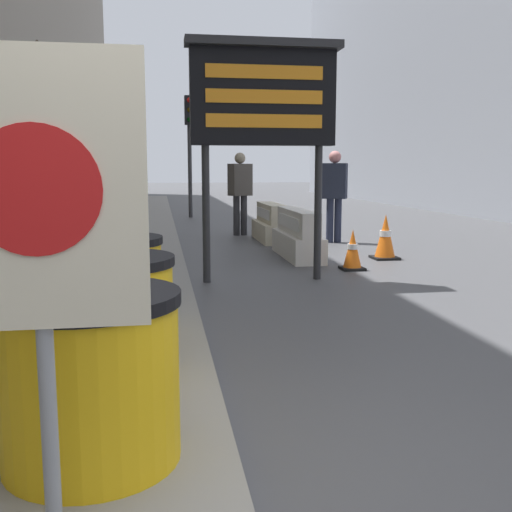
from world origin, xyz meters
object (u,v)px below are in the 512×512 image
at_px(barrel_drum_middle, 110,317).
at_px(pedestrian_worker, 240,187).
at_px(traffic_cone_near, 385,237).
at_px(traffic_cone_mid, 353,250).
at_px(warning_sign, 37,217).
at_px(barrel_drum_back, 112,285).
at_px(barrel_drum_foreground, 90,377).
at_px(traffic_light_near_curb, 189,130).
at_px(jersey_barrier_cream, 272,224).
at_px(pedestrian_passerby, 334,189).
at_px(jersey_barrier_white, 297,236).
at_px(message_board, 263,99).

relative_size(barrel_drum_middle, pedestrian_worker, 0.47).
height_order(traffic_cone_near, traffic_cone_mid, traffic_cone_near).
xyz_separation_m(warning_sign, traffic_cone_mid, (3.20, 6.29, -1.04)).
bearing_deg(traffic_cone_mid, barrel_drum_back, -133.51).
relative_size(barrel_drum_back, traffic_cone_mid, 1.43).
xyz_separation_m(barrel_drum_back, warning_sign, (0.00, -2.92, 0.80)).
bearing_deg(barrel_drum_middle, barrel_drum_foreground, -89.94).
bearing_deg(pedestrian_worker, traffic_light_near_curb, 74.37).
distance_m(warning_sign, traffic_cone_near, 8.36).
distance_m(barrel_drum_middle, jersey_barrier_cream, 8.62).
height_order(barrel_drum_foreground, pedestrian_worker, pedestrian_worker).
distance_m(pedestrian_worker, pedestrian_passerby, 2.33).
height_order(barrel_drum_foreground, jersey_barrier_white, barrel_drum_foreground).
bearing_deg(traffic_cone_near, pedestrian_passerby, 95.12).
relative_size(barrel_drum_back, traffic_cone_near, 1.16).
xyz_separation_m(traffic_cone_mid, traffic_light_near_curb, (-1.87, 9.85, 2.33)).
distance_m(message_board, traffic_cone_mid, 2.61).
bearing_deg(barrel_drum_middle, traffic_cone_mid, 55.17).
relative_size(traffic_cone_mid, pedestrian_passerby, 0.33).
bearing_deg(jersey_barrier_white, pedestrian_passerby, 57.68).
relative_size(barrel_drum_back, traffic_light_near_curb, 0.24).
bearing_deg(traffic_cone_mid, message_board, -156.23).
relative_size(barrel_drum_back, message_board, 0.28).
distance_m(barrel_drum_middle, jersey_barrier_white, 6.41).
distance_m(traffic_cone_mid, pedestrian_worker, 5.00).
xyz_separation_m(barrel_drum_back, traffic_cone_mid, (3.20, 3.37, -0.24)).
xyz_separation_m(warning_sign, jersey_barrier_cream, (2.68, 10.00, -0.99)).
xyz_separation_m(barrel_drum_foreground, pedestrian_passerby, (3.80, 8.85, 0.55)).
bearing_deg(barrel_drum_middle, warning_sign, -92.20).
distance_m(warning_sign, jersey_barrier_cream, 10.40).
xyz_separation_m(jersey_barrier_white, pedestrian_passerby, (1.18, 1.87, 0.73)).
relative_size(barrel_drum_middle, barrel_drum_back, 1.00).
bearing_deg(jersey_barrier_white, pedestrian_worker, 98.26).
bearing_deg(pedestrian_worker, warning_sign, -126.24).
height_order(message_board, jersey_barrier_cream, message_board).
height_order(barrel_drum_middle, barrel_drum_back, same).
bearing_deg(warning_sign, pedestrian_worker, 78.93).
height_order(barrel_drum_foreground, jersey_barrier_cream, barrel_drum_foreground).
bearing_deg(barrel_drum_back, traffic_cone_near, 46.66).
xyz_separation_m(barrel_drum_middle, traffic_cone_near, (4.00, 5.44, -0.17)).
distance_m(traffic_cone_near, pedestrian_worker, 4.39).
height_order(barrel_drum_back, pedestrian_passerby, pedestrian_passerby).
xyz_separation_m(barrel_drum_foreground, jersey_barrier_cream, (2.61, 9.34, -0.19)).
bearing_deg(pedestrian_worker, barrel_drum_foreground, -126.56).
bearing_deg(jersey_barrier_cream, barrel_drum_middle, -107.65).
relative_size(message_board, jersey_barrier_white, 1.59).
height_order(barrel_drum_foreground, traffic_light_near_curb, traffic_light_near_curb).
distance_m(barrel_drum_middle, barrel_drum_back, 1.13).
bearing_deg(pedestrian_passerby, pedestrian_worker, 162.48).
bearing_deg(traffic_cone_mid, jersey_barrier_cream, 97.95).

